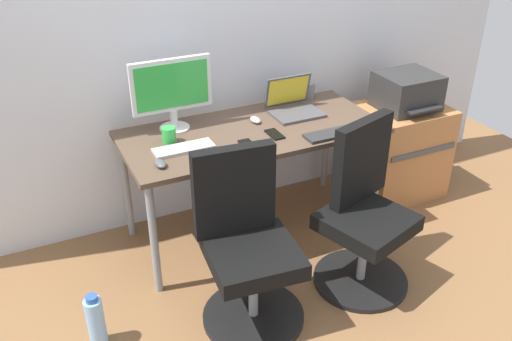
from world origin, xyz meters
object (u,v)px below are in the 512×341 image
desktop_monitor (172,89)px  open_laptop (293,104)px  printer (407,91)px  office_chair_right (363,215)px  side_cabinet (398,150)px  water_bottle_on_floor (96,321)px  office_chair_left (247,248)px  coffee_mug (169,135)px

desktop_monitor → open_laptop: size_ratio=1.55×
printer → office_chair_right: bearing=-139.0°
side_cabinet → desktop_monitor: (-1.57, 0.19, 0.65)m
printer → water_bottle_on_floor: bearing=-165.8°
desktop_monitor → water_bottle_on_floor: bearing=-132.4°
office_chair_left → printer: (1.51, 0.69, 0.35)m
side_cabinet → open_laptop: (-0.82, 0.11, 0.46)m
office_chair_right → water_bottle_on_floor: (-1.48, 0.11, -0.28)m
side_cabinet → water_bottle_on_floor: size_ratio=2.12×
office_chair_left → printer: bearing=24.6°
office_chair_right → open_laptop: (-0.02, 0.80, 0.36)m
water_bottle_on_floor → printer: bearing=14.2°
printer → open_laptop: (-0.82, 0.11, 0.01)m
printer → water_bottle_on_floor: (-2.28, -0.58, -0.63)m
office_chair_right → coffee_mug: bearing=140.0°
desktop_monitor → open_laptop: (0.76, -0.09, -0.20)m
water_bottle_on_floor → desktop_monitor: desktop_monitor is taller
water_bottle_on_floor → office_chair_left: bearing=-8.2°
side_cabinet → desktop_monitor: size_ratio=1.37×
office_chair_left → open_laptop: size_ratio=3.03×
open_laptop → office_chair_left: bearing=-131.0°
coffee_mug → side_cabinet: bearing=-1.1°
printer → coffee_mug: (-1.66, 0.03, 0.00)m
office_chair_right → coffee_mug: size_ratio=10.22×
side_cabinet → office_chair_right: bearing=-139.0°
office_chair_left → coffee_mug: bearing=101.9°
office_chair_left → office_chair_right: 0.71m
office_chair_right → side_cabinet: 1.06m
office_chair_right → printer: size_ratio=2.35×
office_chair_right → desktop_monitor: bearing=131.3°
office_chair_left → desktop_monitor: bearing=94.4°
desktop_monitor → open_laptop: desktop_monitor is taller
office_chair_right → desktop_monitor: desktop_monitor is taller
side_cabinet → printer: bearing=-90.0°
printer → water_bottle_on_floor: printer is taller
office_chair_left → office_chair_right: (0.71, -0.00, 0.00)m
coffee_mug → printer: bearing=-1.1°
office_chair_left → side_cabinet: (1.51, 0.69, -0.10)m
printer → water_bottle_on_floor: size_ratio=1.29×
desktop_monitor → coffee_mug: desktop_monitor is taller
side_cabinet → printer: 0.45m
office_chair_right → office_chair_left: bearing=179.8°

